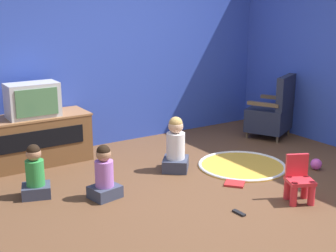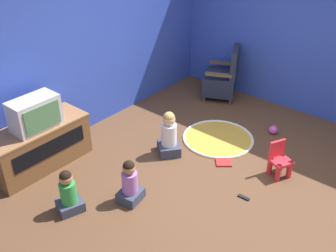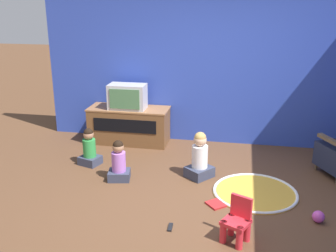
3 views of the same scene
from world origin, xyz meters
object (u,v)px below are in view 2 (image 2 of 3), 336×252
child_watching_left (68,194)px  book (224,162)px  yellow_kid_chair (279,162)px  child_watching_center (169,136)px  remote_control (244,197)px  television (35,114)px  black_armchair (223,79)px  tv_cabinet (39,145)px  toy_ball (273,130)px  child_watching_right (130,183)px

child_watching_left → book: bearing=-6.2°
yellow_kid_chair → child_watching_center: 1.53m
remote_control → television: bearing=23.2°
child_watching_center → remote_control: child_watching_center is taller
black_armchair → television: bearing=-37.8°
tv_cabinet → remote_control: bearing=-64.6°
tv_cabinet → yellow_kid_chair: tv_cabinet is taller
black_armchair → toy_ball: bearing=40.5°
yellow_kid_chair → child_watching_right: (-1.61, 1.14, 0.05)m
yellow_kid_chair → tv_cabinet: bearing=152.0°
television → book: size_ratio=2.20×
child_watching_center → child_watching_right: size_ratio=1.15×
black_armchair → toy_ball: size_ratio=6.94×
black_armchair → child_watching_left: bearing=-21.8°
tv_cabinet → television: television is taller
child_watching_left → child_watching_right: bearing=-17.2°
black_armchair → child_watching_right: black_armchair is taller
yellow_kid_chair → toy_ball: 1.04m
television → remote_control: (1.18, -2.43, -0.81)m
child_watching_left → child_watching_right: 0.72m
television → child_watching_right: 1.52m
child_watching_center → child_watching_right: (-1.07, -0.29, -0.04)m
tv_cabinet → toy_ball: tv_cabinet is taller
black_armchair → toy_ball: black_armchair is taller
tv_cabinet → yellow_kid_chair: bearing=-53.8°
tv_cabinet → television: (-0.00, -0.05, 0.50)m
tv_cabinet → television: 0.50m
toy_ball → remote_control: toy_ball is taller
child_watching_right → book: 1.45m
television → yellow_kid_chair: 3.21m
toy_ball → remote_control: size_ratio=0.89×
child_watching_right → tv_cabinet: bearing=89.6°
television → child_watching_right: television is taller
tv_cabinet → black_armchair: bearing=-12.3°
child_watching_right → remote_control: size_ratio=3.76×
black_armchair → book: black_armchair is taller
black_armchair → book: (-1.72, -1.17, -0.35)m
child_watching_right → toy_ball: size_ratio=4.24×
tv_cabinet → yellow_kid_chair: 3.20m
tv_cabinet → child_watching_right: 1.46m
child_watching_center → remote_control: bearing=-147.6°
remote_control → tv_cabinet: bearing=22.8°
tv_cabinet → remote_control: tv_cabinet is taller
book → child_watching_center: bearing=-19.4°
black_armchair → child_watching_left: size_ratio=1.65×
television → remote_control: 2.82m
yellow_kid_chair → child_watching_left: bearing=170.6°
television → toy_ball: 3.51m
yellow_kid_chair → child_watching_center: (-0.54, 1.43, 0.09)m
yellow_kid_chair → child_watching_left: 2.69m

